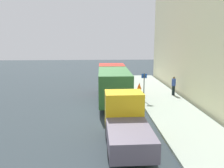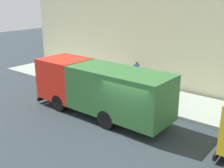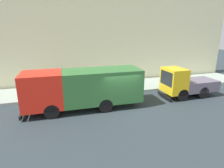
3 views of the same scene
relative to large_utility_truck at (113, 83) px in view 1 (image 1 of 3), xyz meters
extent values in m
plane|color=#2A3439|center=(-0.84, -2.47, -1.58)|extent=(80.00, 80.00, 0.00)
cube|color=#96A296|center=(4.04, -2.47, -1.50)|extent=(3.77, 30.00, 0.17)
cube|color=beige|center=(6.43, -2.47, 3.94)|extent=(0.50, 30.00, 11.05)
cube|color=red|center=(0.02, 2.66, 0.04)|extent=(2.34, 2.57, 2.29)
cube|color=black|center=(0.04, 3.92, 0.31)|extent=(1.94, 0.08, 1.28)
cube|color=#306931|center=(-0.01, -1.31, 0.03)|extent=(2.36, 5.43, 2.26)
cube|color=black|center=(0.04, 4.00, -1.32)|extent=(2.22, 0.14, 0.24)
cylinder|color=black|center=(-0.99, 2.16, -1.11)|extent=(0.31, 0.95, 0.95)
cylinder|color=black|center=(1.03, 2.15, -1.11)|extent=(0.31, 0.95, 0.95)
cylinder|color=black|center=(-1.02, -1.31, -1.11)|extent=(0.31, 0.95, 0.95)
cylinder|color=black|center=(0.99, -1.32, -1.11)|extent=(0.31, 0.95, 0.95)
cube|color=yellow|center=(0.12, -7.27, -0.11)|extent=(1.94, 1.48, 1.97)
cube|color=black|center=(0.11, -6.56, 0.13)|extent=(1.62, 0.08, 1.10)
cube|color=slate|center=(0.15, -9.54, -0.67)|extent=(1.96, 3.11, 0.86)
cube|color=black|center=(0.11, -6.48, -1.31)|extent=(1.85, 0.14, 0.24)
cylinder|color=black|center=(-0.69, -7.57, -1.10)|extent=(0.31, 0.97, 0.97)
cylinder|color=black|center=(0.94, -7.55, -1.10)|extent=(0.31, 0.97, 0.97)
cylinder|color=black|center=(-0.66, -9.55, -1.10)|extent=(0.31, 0.97, 0.97)
cylinder|color=black|center=(0.96, -9.53, -1.10)|extent=(0.31, 0.97, 0.97)
cylinder|color=black|center=(5.44, 1.24, -0.99)|extent=(0.35, 0.35, 0.84)
cylinder|color=#344D9C|center=(5.44, 1.24, -0.26)|extent=(0.47, 0.47, 0.62)
sphere|color=brown|center=(5.44, 1.24, 0.15)|extent=(0.20, 0.20, 0.20)
cone|color=orange|center=(2.84, 3.98, -1.10)|extent=(0.44, 0.44, 0.63)
cylinder|color=#4C5156|center=(2.45, -0.56, -0.27)|extent=(0.08, 0.08, 2.28)
cube|color=blue|center=(2.45, -0.54, 0.61)|extent=(0.44, 0.03, 0.36)
camera|label=1|loc=(-1.14, -19.25, 3.63)|focal=38.52mm
camera|label=2|loc=(-10.48, -9.19, 4.63)|focal=44.48mm
camera|label=3|loc=(-12.32, 1.53, 3.83)|focal=29.92mm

